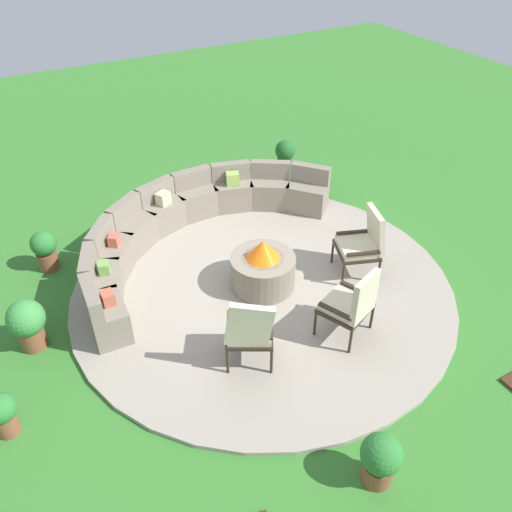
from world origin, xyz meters
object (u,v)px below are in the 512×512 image
at_px(curved_stone_bench, 186,225).
at_px(lounge_chair_back_left, 364,242).
at_px(potted_plant_0, 1,413).
at_px(potted_plant_3, 285,155).
at_px(fire_pit, 263,268).
at_px(lounge_chair_front_left, 249,329).
at_px(potted_plant_4, 45,249).
at_px(potted_plant_2, 380,459).
at_px(potted_plant_1, 27,322).
at_px(lounge_chair_front_right, 352,303).

relative_size(curved_stone_bench, lounge_chair_back_left, 4.29).
bearing_deg(potted_plant_0, potted_plant_3, 32.19).
xyz_separation_m(fire_pit, lounge_chair_front_left, (-0.88, -1.21, 0.25)).
distance_m(potted_plant_3, potted_plant_4, 4.87).
bearing_deg(potted_plant_2, potted_plant_0, 142.76).
bearing_deg(lounge_chair_front_left, lounge_chair_back_left, 47.79).
relative_size(potted_plant_0, potted_plant_1, 0.79).
relative_size(lounge_chair_back_left, potted_plant_2, 1.68).
bearing_deg(lounge_chair_back_left, potted_plant_4, 79.16).
distance_m(lounge_chair_front_right, potted_plant_0, 4.17).
bearing_deg(lounge_chair_back_left, fire_pit, 93.22).
distance_m(potted_plant_0, potted_plant_4, 2.95).
relative_size(lounge_chair_front_left, lounge_chair_front_right, 1.07).
bearing_deg(potted_plant_4, potted_plant_3, 10.32).
distance_m(potted_plant_1, potted_plant_2, 4.45).
bearing_deg(lounge_chair_back_left, potted_plant_1, 99.60).
bearing_deg(potted_plant_3, potted_plant_2, -113.69).
distance_m(lounge_chair_front_left, potted_plant_0, 2.80).
height_order(potted_plant_1, potted_plant_4, potted_plant_1).
bearing_deg(potted_plant_0, lounge_chair_front_left, -9.39).
bearing_deg(potted_plant_2, lounge_chair_back_left, 54.69).
relative_size(potted_plant_2, potted_plant_4, 0.98).
relative_size(potted_plant_0, potted_plant_2, 0.90).
height_order(lounge_chair_front_right, potted_plant_4, lounge_chair_front_right).
height_order(curved_stone_bench, potted_plant_3, curved_stone_bench).
xyz_separation_m(curved_stone_bench, potted_plant_2, (0.04, -4.70, -0.04)).
bearing_deg(potted_plant_0, potted_plant_4, 70.09).
distance_m(fire_pit, potted_plant_1, 3.17).
relative_size(lounge_chair_front_left, lounge_chair_back_left, 1.04).
distance_m(lounge_chair_back_left, potted_plant_1, 4.65).
relative_size(curved_stone_bench, potted_plant_2, 7.21).
bearing_deg(lounge_chair_front_right, fire_pit, 85.85).
relative_size(fire_pit, lounge_chair_front_right, 0.91).
distance_m(curved_stone_bench, potted_plant_2, 4.70).
bearing_deg(lounge_chair_front_right, potted_plant_0, 148.18).
relative_size(curved_stone_bench, potted_plant_4, 7.07).
bearing_deg(potted_plant_1, lounge_chair_back_left, -10.83).
height_order(potted_plant_0, potted_plant_1, potted_plant_1).
xyz_separation_m(lounge_chair_front_left, potted_plant_1, (-2.26, 1.64, -0.21)).
bearing_deg(curved_stone_bench, lounge_chair_front_right, -71.45).
height_order(lounge_chair_front_right, potted_plant_0, lounge_chair_front_right).
bearing_deg(lounge_chair_front_left, fire_pit, 83.43).
relative_size(fire_pit, potted_plant_4, 1.45).
bearing_deg(curved_stone_bench, potted_plant_3, 26.52).
distance_m(fire_pit, potted_plant_3, 3.61).
relative_size(lounge_chair_front_right, potted_plant_4, 1.59).
relative_size(fire_pit, curved_stone_bench, 0.21).
distance_m(lounge_chair_front_right, potted_plant_3, 4.63).
bearing_deg(lounge_chair_back_left, potted_plant_0, 113.98).
xyz_separation_m(lounge_chair_back_left, potted_plant_1, (-4.57, 0.87, -0.20)).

